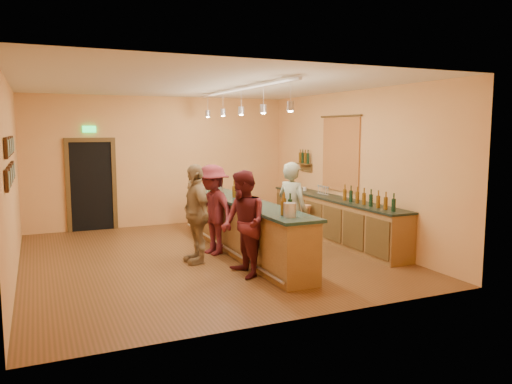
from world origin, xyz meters
name	(u,v)px	position (x,y,z in m)	size (l,w,h in m)	color
floor	(206,256)	(0.00, 0.00, 0.00)	(7.00, 7.00, 0.00)	brown
ceiling	(204,85)	(0.00, 0.00, 3.20)	(6.50, 7.00, 0.02)	silver
wall_back	(162,161)	(0.00, 3.50, 1.60)	(6.50, 0.02, 3.20)	#DF9553
wall_front	(294,195)	(0.00, -3.50, 1.60)	(6.50, 0.02, 3.20)	#DF9553
wall_left	(11,179)	(-3.25, 0.00, 1.60)	(0.02, 7.00, 3.20)	#DF9553
wall_right	(351,167)	(3.25, 0.00, 1.60)	(0.02, 7.00, 3.20)	#DF9553
doorway	(91,183)	(-1.70, 3.47, 1.13)	(1.15, 0.09, 2.48)	black
tapestry	(340,154)	(3.23, 0.40, 1.85)	(0.03, 1.40, 1.60)	#A22220
bottle_shelf	(304,159)	(3.17, 1.90, 1.67)	(0.17, 0.55, 0.54)	#463015
picture_grid	(10,160)	(-3.21, -0.75, 1.95)	(0.06, 2.20, 0.70)	#382111
back_counter	(335,218)	(2.97, 0.18, 0.49)	(0.60, 4.55, 1.27)	brown
tasting_bar	(242,222)	(0.73, 0.00, 0.61)	(0.74, 5.10, 1.38)	brown
pendant_track	(241,98)	(0.73, 0.00, 2.98)	(0.11, 4.60, 0.50)	silver
bartender	(292,211)	(1.41, -0.81, 0.90)	(0.66, 0.43, 1.81)	gray
customer_a	(243,224)	(0.16, -1.48, 0.87)	(0.85, 0.66, 1.74)	#59191E
customer_b	(196,214)	(-0.29, -0.32, 0.89)	(1.05, 0.44, 1.79)	#997A51
customer_c	(213,210)	(0.18, 0.13, 0.87)	(1.12, 0.64, 1.73)	#59191E
bar_stool	(303,212)	(2.44, 0.64, 0.60)	(0.36, 0.36, 0.74)	#A87B4B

